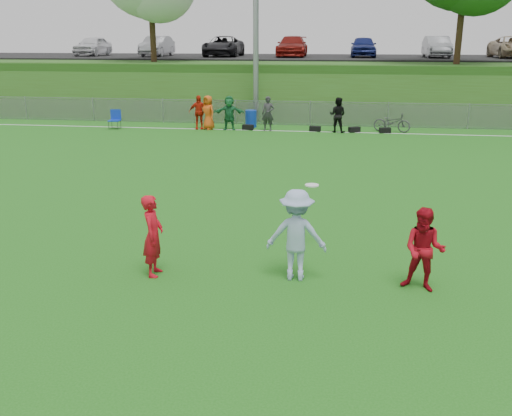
% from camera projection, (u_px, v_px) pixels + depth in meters
% --- Properties ---
extents(ground, '(120.00, 120.00, 0.00)m').
position_uv_depth(ground, '(255.00, 278.00, 11.17)').
color(ground, '#1C5E13').
rests_on(ground, ground).
extents(sideline_far, '(60.00, 0.10, 0.01)m').
position_uv_depth(sideline_far, '(308.00, 131.00, 28.22)').
color(sideline_far, white).
rests_on(sideline_far, ground).
extents(fence, '(58.00, 0.06, 1.30)m').
position_uv_depth(fence, '(310.00, 113.00, 29.93)').
color(fence, gray).
rests_on(fence, ground).
extents(berm, '(120.00, 18.00, 3.00)m').
position_uv_depth(berm, '(319.00, 81.00, 40.10)').
color(berm, '#2A4E16').
rests_on(berm, ground).
extents(parking_lot, '(120.00, 12.00, 0.10)m').
position_uv_depth(parking_lot, '(320.00, 57.00, 41.55)').
color(parking_lot, black).
rests_on(parking_lot, berm).
extents(car_row, '(32.04, 5.18, 1.44)m').
position_uv_depth(car_row, '(304.00, 46.00, 40.54)').
color(car_row, silver).
rests_on(car_row, parking_lot).
extents(spectator_row, '(7.96, 0.92, 1.69)m').
position_uv_depth(spectator_row, '(247.00, 113.00, 28.39)').
color(spectator_row, red).
rests_on(spectator_row, ground).
extents(gear_bags, '(7.35, 0.49, 0.26)m').
position_uv_depth(gear_bags, '(325.00, 129.00, 28.16)').
color(gear_bags, black).
rests_on(gear_bags, ground).
extents(player_red_left, '(0.43, 0.62, 1.63)m').
position_uv_depth(player_red_left, '(153.00, 236.00, 11.10)').
color(player_red_left, red).
rests_on(player_red_left, ground).
extents(player_red_center, '(0.92, 0.81, 1.58)m').
position_uv_depth(player_red_center, '(424.00, 250.00, 10.43)').
color(player_red_center, '#A80B19').
rests_on(player_red_center, ground).
extents(player_blue, '(1.16, 0.67, 1.79)m').
position_uv_depth(player_blue, '(296.00, 235.00, 10.89)').
color(player_blue, '#9BB0D7').
rests_on(player_blue, ground).
extents(frisbee, '(0.31, 0.31, 0.03)m').
position_uv_depth(frisbee, '(312.00, 185.00, 12.53)').
color(frisbee, silver).
rests_on(frisbee, ground).
extents(recycling_bin, '(0.76, 0.76, 0.88)m').
position_uv_depth(recycling_bin, '(251.00, 119.00, 29.45)').
color(recycling_bin, '#0F34AD').
rests_on(recycling_bin, ground).
extents(camp_chair, '(0.56, 0.57, 0.96)m').
position_uv_depth(camp_chair, '(115.00, 123.00, 28.96)').
color(camp_chair, '#1031B2').
rests_on(camp_chair, ground).
extents(bicycle, '(1.91, 1.12, 0.95)m').
position_uv_depth(bicycle, '(392.00, 122.00, 28.00)').
color(bicycle, '#333336').
rests_on(bicycle, ground).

